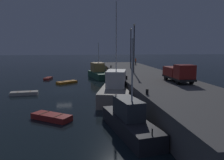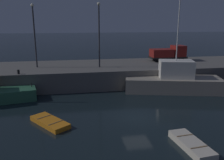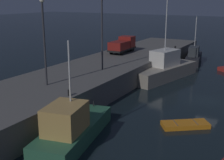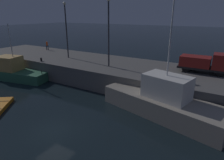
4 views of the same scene
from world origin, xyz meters
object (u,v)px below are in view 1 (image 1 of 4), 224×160
at_px(dinghy_orange_near, 67,82).
at_px(rowboat_blue_far, 24,93).
at_px(lamp_post_east, 134,45).
at_px(dockworker, 136,61).
at_px(fishing_boat_blue, 129,121).
at_px(bollard_west, 147,92).
at_px(rowboat_white_mid, 48,78).
at_px(utility_truck, 179,73).
at_px(dinghy_red_small, 52,117).
at_px(bollard_east, 127,77).
at_px(lamp_post_west, 131,45).
at_px(fishing_trawler_red, 116,89).
at_px(bollard_central, 111,66).
at_px(fishing_boat_white, 99,72).

bearing_deg(dinghy_orange_near, rowboat_blue_far, -28.98).
bearing_deg(lamp_post_east, dockworker, 165.32).
relative_size(fishing_boat_blue, bollard_west, 15.52).
bearing_deg(rowboat_white_mid, utility_truck, 40.30).
bearing_deg(bollard_west, lamp_post_east, 170.89).
distance_m(dinghy_orange_near, dinghy_red_small, 23.15).
relative_size(bollard_west, bollard_east, 1.11).
height_order(dinghy_orange_near, lamp_post_west, lamp_post_west).
distance_m(fishing_trawler_red, bollard_central, 19.36).
distance_m(dinghy_red_small, lamp_post_east, 22.49).
bearing_deg(fishing_trawler_red, dinghy_red_small, -43.63).
distance_m(fishing_boat_white, rowboat_blue_far, 21.86).
xyz_separation_m(dinghy_orange_near, rowboat_white_mid, (-6.19, -4.45, 0.00)).
height_order(dockworker, bollard_central, dockworker).
bearing_deg(rowboat_blue_far, bollard_west, 46.67).
relative_size(fishing_boat_white, bollard_west, 17.10).
bearing_deg(dinghy_orange_near, fishing_trawler_red, 27.27).
height_order(fishing_trawler_red, dockworker, fishing_trawler_red).
height_order(dinghy_orange_near, dinghy_red_small, dinghy_red_small).
xyz_separation_m(rowboat_white_mid, rowboat_blue_far, (16.58, -1.31, 0.05)).
bearing_deg(rowboat_white_mid, fishing_boat_white, 95.83).
height_order(fishing_boat_blue, dinghy_orange_near, fishing_boat_blue).
bearing_deg(lamp_post_east, bollard_west, -9.11).
distance_m(dinghy_red_small, bollard_central, 29.22).
bearing_deg(dockworker, fishing_trawler_red, -19.13).
bearing_deg(bollard_central, rowboat_blue_far, -45.97).
bearing_deg(fishing_trawler_red, rowboat_white_mid, -150.09).
bearing_deg(bollard_east, fishing_trawler_red, -56.33).
xyz_separation_m(dinghy_red_small, bollard_central, (-27.46, 9.64, 2.59)).
relative_size(rowboat_white_mid, bollard_east, 6.39).
bearing_deg(bollard_central, dockworker, 133.48).
bearing_deg(fishing_trawler_red, fishing_boat_blue, -3.81).
relative_size(fishing_trawler_red, fishing_boat_blue, 1.47).
distance_m(fishing_trawler_red, bollard_west, 9.91).
height_order(utility_truck, bollard_east, utility_truck).
height_order(fishing_boat_blue, bollard_east, fishing_boat_blue).
height_order(rowboat_white_mid, dockworker, dockworker).
distance_m(dinghy_red_small, dockworker, 38.46).
height_order(fishing_trawler_red, fishing_boat_white, fishing_trawler_red).
relative_size(rowboat_blue_far, bollard_west, 7.15).
xyz_separation_m(fishing_trawler_red, dockworker, (-26.13, 9.06, 2.26)).
distance_m(dockworker, bollard_central, 10.06).
relative_size(dockworker, bollard_west, 3.08).
distance_m(rowboat_white_mid, bollard_east, 24.43).
xyz_separation_m(fishing_boat_white, bollard_east, (21.14, 2.39, 1.65)).
distance_m(fishing_boat_blue, rowboat_blue_far, 21.37).
bearing_deg(fishing_boat_white, utility_truck, 19.21).
bearing_deg(fishing_trawler_red, dinghy_orange_near, -152.73).
relative_size(rowboat_white_mid, dockworker, 1.87).
xyz_separation_m(dinghy_orange_near, lamp_post_west, (-2.69, 13.56, 7.32)).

